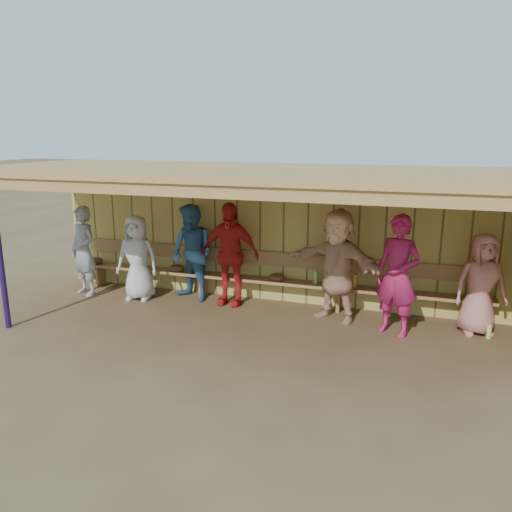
{
  "coord_description": "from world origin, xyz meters",
  "views": [
    {
      "loc": [
        2.54,
        -7.25,
        3.01
      ],
      "look_at": [
        0.0,
        0.35,
        1.05
      ],
      "focal_mm": 35.0,
      "sensor_mm": 36.0,
      "label": 1
    }
  ],
  "objects_px": {
    "player_a": "(84,251)",
    "player_h": "(481,284)",
    "player_g": "(397,276)",
    "player_d": "(229,254)",
    "player_c": "(192,253)",
    "player_f": "(337,265)",
    "player_b": "(137,258)",
    "bench": "(269,274)"
  },
  "relations": [
    {
      "from": "player_a",
      "to": "player_h",
      "type": "xyz_separation_m",
      "value": [
        6.97,
        0.26,
        -0.06
      ]
    },
    {
      "from": "player_a",
      "to": "player_c",
      "type": "height_order",
      "value": "player_c"
    },
    {
      "from": "player_f",
      "to": "player_h",
      "type": "height_order",
      "value": "player_f"
    },
    {
      "from": "player_g",
      "to": "player_d",
      "type": "bearing_deg",
      "value": -167.21
    },
    {
      "from": "player_d",
      "to": "bench",
      "type": "distance_m",
      "value": 0.83
    },
    {
      "from": "player_a",
      "to": "player_d",
      "type": "xyz_separation_m",
      "value": [
        2.83,
        0.36,
        0.08
      ]
    },
    {
      "from": "player_d",
      "to": "player_g",
      "type": "xyz_separation_m",
      "value": [
        2.93,
        -0.52,
        0.0
      ]
    },
    {
      "from": "player_b",
      "to": "player_a",
      "type": "bearing_deg",
      "value": 174.65
    },
    {
      "from": "player_h",
      "to": "bench",
      "type": "bearing_deg",
      "value": 157.57
    },
    {
      "from": "player_g",
      "to": "bench",
      "type": "relative_size",
      "value": 0.25
    },
    {
      "from": "player_d",
      "to": "player_b",
      "type": "bearing_deg",
      "value": -169.27
    },
    {
      "from": "player_h",
      "to": "player_a",
      "type": "bearing_deg",
      "value": 166.29
    },
    {
      "from": "player_d",
      "to": "player_f",
      "type": "xyz_separation_m",
      "value": [
        1.96,
        -0.17,
        0.0
      ]
    },
    {
      "from": "player_f",
      "to": "bench",
      "type": "height_order",
      "value": "player_f"
    },
    {
      "from": "player_c",
      "to": "player_d",
      "type": "distance_m",
      "value": 0.73
    },
    {
      "from": "player_c",
      "to": "player_g",
      "type": "bearing_deg",
      "value": 13.19
    },
    {
      "from": "player_b",
      "to": "bench",
      "type": "bearing_deg",
      "value": 5.43
    },
    {
      "from": "player_d",
      "to": "player_c",
      "type": "bearing_deg",
      "value": -178.97
    },
    {
      "from": "player_a",
      "to": "player_d",
      "type": "relative_size",
      "value": 0.92
    },
    {
      "from": "player_b",
      "to": "bench",
      "type": "xyz_separation_m",
      "value": [
        2.37,
        0.6,
        -0.26
      ]
    },
    {
      "from": "player_b",
      "to": "player_g",
      "type": "relative_size",
      "value": 0.85
    },
    {
      "from": "player_a",
      "to": "player_b",
      "type": "distance_m",
      "value": 1.12
    },
    {
      "from": "player_d",
      "to": "bench",
      "type": "height_order",
      "value": "player_d"
    },
    {
      "from": "player_a",
      "to": "player_h",
      "type": "height_order",
      "value": "player_a"
    },
    {
      "from": "player_f",
      "to": "player_d",
      "type": "bearing_deg",
      "value": -162.79
    },
    {
      "from": "player_a",
      "to": "player_f",
      "type": "bearing_deg",
      "value": 22.11
    },
    {
      "from": "bench",
      "to": "player_b",
      "type": "bearing_deg",
      "value": -165.82
    },
    {
      "from": "player_c",
      "to": "bench",
      "type": "bearing_deg",
      "value": 33.76
    },
    {
      "from": "player_b",
      "to": "player_c",
      "type": "xyz_separation_m",
      "value": [
        0.98,
        0.29,
        0.1
      ]
    },
    {
      "from": "player_f",
      "to": "player_b",
      "type": "bearing_deg",
      "value": -155.92
    },
    {
      "from": "player_b",
      "to": "player_h",
      "type": "relative_size",
      "value": 1.0
    },
    {
      "from": "player_f",
      "to": "bench",
      "type": "bearing_deg",
      "value": -177.9
    },
    {
      "from": "player_a",
      "to": "player_f",
      "type": "relative_size",
      "value": 0.92
    },
    {
      "from": "player_c",
      "to": "bench",
      "type": "relative_size",
      "value": 0.24
    },
    {
      "from": "player_c",
      "to": "player_a",
      "type": "bearing_deg",
      "value": -148.98
    },
    {
      "from": "player_g",
      "to": "player_f",
      "type": "bearing_deg",
      "value": -177.04
    },
    {
      "from": "player_g",
      "to": "bench",
      "type": "bearing_deg",
      "value": -177.11
    },
    {
      "from": "player_d",
      "to": "player_a",
      "type": "bearing_deg",
      "value": -171.74
    },
    {
      "from": "bench",
      "to": "player_a",
      "type": "bearing_deg",
      "value": -169.21
    },
    {
      "from": "player_d",
      "to": "player_h",
      "type": "relative_size",
      "value": 1.17
    },
    {
      "from": "player_a",
      "to": "player_g",
      "type": "relative_size",
      "value": 0.91
    },
    {
      "from": "player_g",
      "to": "player_a",
      "type": "bearing_deg",
      "value": -158.71
    }
  ]
}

